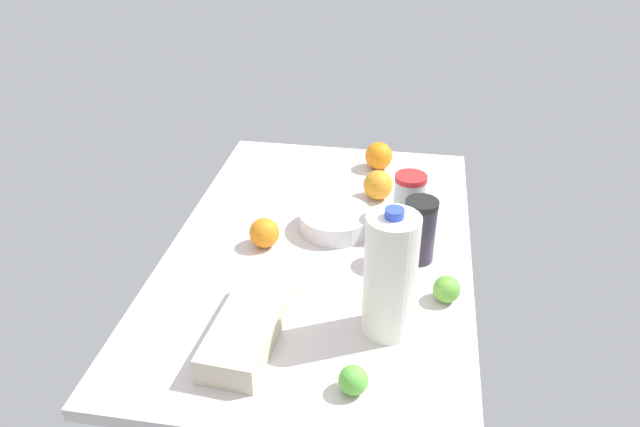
{
  "coord_description": "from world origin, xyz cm",
  "views": [
    {
      "loc": [
        -130.06,
        -21.62,
        92.42
      ],
      "look_at": [
        0.0,
        0.0,
        13.0
      ],
      "focal_mm": 35.0,
      "sensor_mm": 36.0,
      "label": 1
    }
  ],
  "objects_px": {
    "egg_carton": "(249,327)",
    "orange_far_back": "(378,185)",
    "tumbler_cup": "(409,204)",
    "mixing_bowl": "(335,221)",
    "orange_near_front": "(379,156)",
    "milk_jug": "(390,275)",
    "lime_beside_bowl": "(447,289)",
    "orange_by_jug": "(264,233)",
    "shaker_bottle": "(420,230)",
    "lime_loose": "(353,380)"
  },
  "relations": [
    {
      "from": "orange_far_back",
      "to": "orange_near_front",
      "type": "bearing_deg",
      "value": 4.24
    },
    {
      "from": "lime_loose",
      "to": "orange_far_back",
      "type": "relative_size",
      "value": 0.67
    },
    {
      "from": "mixing_bowl",
      "to": "orange_far_back",
      "type": "height_order",
      "value": "orange_far_back"
    },
    {
      "from": "orange_near_front",
      "to": "milk_jug",
      "type": "bearing_deg",
      "value": -173.81
    },
    {
      "from": "orange_near_front",
      "to": "orange_far_back",
      "type": "height_order",
      "value": "same"
    },
    {
      "from": "egg_carton",
      "to": "shaker_bottle",
      "type": "bearing_deg",
      "value": -39.81
    },
    {
      "from": "lime_loose",
      "to": "orange_near_front",
      "type": "height_order",
      "value": "orange_near_front"
    },
    {
      "from": "milk_jug",
      "to": "lime_loose",
      "type": "distance_m",
      "value": 0.22
    },
    {
      "from": "milk_jug",
      "to": "orange_far_back",
      "type": "distance_m",
      "value": 0.57
    },
    {
      "from": "orange_far_back",
      "to": "mixing_bowl",
      "type": "bearing_deg",
      "value": 152.58
    },
    {
      "from": "orange_by_jug",
      "to": "orange_far_back",
      "type": "bearing_deg",
      "value": -41.92
    },
    {
      "from": "mixing_bowl",
      "to": "lime_loose",
      "type": "bearing_deg",
      "value": -168.42
    },
    {
      "from": "orange_near_front",
      "to": "lime_beside_bowl",
      "type": "bearing_deg",
      "value": -161.98
    },
    {
      "from": "milk_jug",
      "to": "egg_carton",
      "type": "bearing_deg",
      "value": 105.28
    },
    {
      "from": "tumbler_cup",
      "to": "egg_carton",
      "type": "bearing_deg",
      "value": 146.95
    },
    {
      "from": "lime_loose",
      "to": "tumbler_cup",
      "type": "bearing_deg",
      "value": -7.28
    },
    {
      "from": "lime_loose",
      "to": "orange_near_front",
      "type": "distance_m",
      "value": 0.94
    },
    {
      "from": "milk_jug",
      "to": "lime_loose",
      "type": "bearing_deg",
      "value": 165.27
    },
    {
      "from": "tumbler_cup",
      "to": "mixing_bowl",
      "type": "distance_m",
      "value": 0.2
    },
    {
      "from": "milk_jug",
      "to": "orange_near_front",
      "type": "relative_size",
      "value": 3.44
    },
    {
      "from": "milk_jug",
      "to": "lime_loose",
      "type": "relative_size",
      "value": 5.18
    },
    {
      "from": "egg_carton",
      "to": "orange_by_jug",
      "type": "xyz_separation_m",
      "value": [
        0.34,
        0.05,
        0.01
      ]
    },
    {
      "from": "shaker_bottle",
      "to": "egg_carton",
      "type": "relative_size",
      "value": 0.55
    },
    {
      "from": "egg_carton",
      "to": "lime_beside_bowl",
      "type": "bearing_deg",
      "value": -60.18
    },
    {
      "from": "egg_carton",
      "to": "lime_loose",
      "type": "height_order",
      "value": "egg_carton"
    },
    {
      "from": "milk_jug",
      "to": "orange_far_back",
      "type": "bearing_deg",
      "value": 6.85
    },
    {
      "from": "lime_loose",
      "to": "orange_far_back",
      "type": "height_order",
      "value": "orange_far_back"
    },
    {
      "from": "milk_jug",
      "to": "egg_carton",
      "type": "relative_size",
      "value": 0.99
    },
    {
      "from": "milk_jug",
      "to": "lime_beside_bowl",
      "type": "height_order",
      "value": "milk_jug"
    },
    {
      "from": "egg_carton",
      "to": "orange_far_back",
      "type": "xyz_separation_m",
      "value": [
        0.64,
        -0.21,
        0.01
      ]
    },
    {
      "from": "egg_carton",
      "to": "lime_loose",
      "type": "bearing_deg",
      "value": -111.19
    },
    {
      "from": "milk_jug",
      "to": "lime_loose",
      "type": "xyz_separation_m",
      "value": [
        -0.19,
        0.05,
        -0.11
      ]
    },
    {
      "from": "egg_carton",
      "to": "orange_by_jug",
      "type": "distance_m",
      "value": 0.35
    },
    {
      "from": "lime_beside_bowl",
      "to": "orange_far_back",
      "type": "relative_size",
      "value": 0.72
    },
    {
      "from": "lime_beside_bowl",
      "to": "milk_jug",
      "type": "bearing_deg",
      "value": 133.19
    },
    {
      "from": "tumbler_cup",
      "to": "orange_far_back",
      "type": "distance_m",
      "value": 0.19
    },
    {
      "from": "lime_beside_bowl",
      "to": "shaker_bottle",
      "type": "bearing_deg",
      "value": 23.99
    },
    {
      "from": "shaker_bottle",
      "to": "orange_by_jug",
      "type": "relative_size",
      "value": 2.15
    },
    {
      "from": "milk_jug",
      "to": "orange_far_back",
      "type": "height_order",
      "value": "milk_jug"
    },
    {
      "from": "lime_beside_bowl",
      "to": "orange_by_jug",
      "type": "distance_m",
      "value": 0.48
    },
    {
      "from": "shaker_bottle",
      "to": "lime_beside_bowl",
      "type": "relative_size",
      "value": 2.68
    },
    {
      "from": "egg_carton",
      "to": "milk_jug",
      "type": "bearing_deg",
      "value": -70.45
    },
    {
      "from": "milk_jug",
      "to": "orange_by_jug",
      "type": "distance_m",
      "value": 0.44
    },
    {
      "from": "shaker_bottle",
      "to": "lime_loose",
      "type": "height_order",
      "value": "shaker_bottle"
    },
    {
      "from": "orange_by_jug",
      "to": "shaker_bottle",
      "type": "bearing_deg",
      "value": -89.17
    },
    {
      "from": "egg_carton",
      "to": "lime_beside_bowl",
      "type": "xyz_separation_m",
      "value": [
        0.19,
        -0.4,
        0.0
      ]
    },
    {
      "from": "milk_jug",
      "to": "orange_by_jug",
      "type": "xyz_separation_m",
      "value": [
        0.27,
        0.33,
        -0.1
      ]
    },
    {
      "from": "lime_beside_bowl",
      "to": "mixing_bowl",
      "type": "bearing_deg",
      "value": 48.42
    },
    {
      "from": "egg_carton",
      "to": "orange_far_back",
      "type": "height_order",
      "value": "orange_far_back"
    },
    {
      "from": "orange_far_back",
      "to": "lime_loose",
      "type": "bearing_deg",
      "value": -178.61
    }
  ]
}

